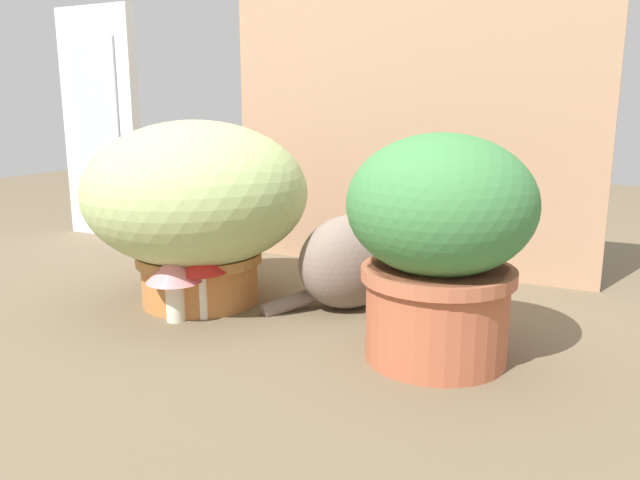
% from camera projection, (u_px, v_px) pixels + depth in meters
% --- Properties ---
extents(ground_plane, '(6.00, 6.00, 0.00)m').
position_uv_depth(ground_plane, '(267.00, 325.00, 1.34)').
color(ground_plane, brown).
extents(cardboard_backdrop, '(1.06, 0.03, 0.81)m').
position_uv_depth(cardboard_backdrop, '(406.00, 126.00, 1.73)').
color(cardboard_backdrop, tan).
rests_on(cardboard_backdrop, ground).
extents(window_panel_white, '(0.33, 0.05, 0.80)m').
position_uv_depth(window_panel_white, '(101.00, 123.00, 2.20)').
color(window_panel_white, white).
rests_on(window_panel_white, ground).
extents(grass_planter, '(0.52, 0.52, 0.43)m').
position_uv_depth(grass_planter, '(197.00, 202.00, 1.45)').
color(grass_planter, '#B7723A').
rests_on(grass_planter, ground).
extents(leafy_planter, '(0.34, 0.34, 0.42)m').
position_uv_depth(leafy_planter, '(439.00, 239.00, 1.12)').
color(leafy_planter, '#B05A3C').
rests_on(leafy_planter, ground).
extents(cat, '(0.31, 0.32, 0.32)m').
position_uv_depth(cat, '(357.00, 256.00, 1.44)').
color(cat, '#7C6A60').
rests_on(cat, ground).
extents(mushroom_ornament_pink, '(0.12, 0.12, 0.15)m').
position_uv_depth(mushroom_ornament_pink, '(174.00, 273.00, 1.34)').
color(mushroom_ornament_pink, beige).
rests_on(mushroom_ornament_pink, ground).
extents(mushroom_ornament_red, '(0.11, 0.11, 0.17)m').
position_uv_depth(mushroom_ornament_red, '(201.00, 265.00, 1.36)').
color(mushroom_ornament_red, silver).
rests_on(mushroom_ornament_red, ground).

